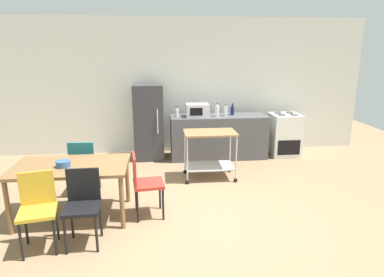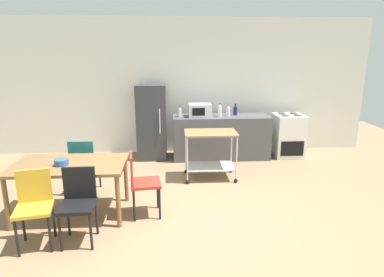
{
  "view_description": "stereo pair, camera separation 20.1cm",
  "coord_description": "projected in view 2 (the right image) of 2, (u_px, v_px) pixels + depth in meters",
  "views": [
    {
      "loc": [
        -0.34,
        -4.13,
        2.23
      ],
      "look_at": [
        0.2,
        1.2,
        0.8
      ],
      "focal_mm": 31.24,
      "sensor_mm": 36.0,
      "label": 1
    },
    {
      "loc": [
        -0.14,
        -4.15,
        2.23
      ],
      "look_at": [
        0.2,
        1.2,
        0.8
      ],
      "focal_mm": 31.24,
      "sensor_mm": 36.0,
      "label": 2
    }
  ],
  "objects": [
    {
      "name": "kitchen_counter",
      "position": [
        221.0,
        137.0,
        7.03
      ],
      "size": [
        2.0,
        0.64,
        0.9
      ],
      "primitive_type": "cube",
      "color": "#4C4C51",
      "rests_on": "ground_plane"
    },
    {
      "name": "kitchen_cart",
      "position": [
        210.0,
        147.0,
        5.85
      ],
      "size": [
        0.91,
        0.57,
        0.85
      ],
      "color": "olive",
      "rests_on": "ground_plane"
    },
    {
      "name": "chair_red",
      "position": [
        141.0,
        180.0,
        4.53
      ],
      "size": [
        0.44,
        0.44,
        0.89
      ],
      "rotation": [
        0.0,
        0.0,
        1.69
      ],
      "color": "#B72D23",
      "rests_on": "ground_plane"
    },
    {
      "name": "bottle_hot_sauce",
      "position": [
        179.0,
        113.0,
        6.82
      ],
      "size": [
        0.08,
        0.08,
        0.21
      ],
      "color": "silver",
      "rests_on": "kitchen_counter"
    },
    {
      "name": "refrigerator",
      "position": [
        152.0,
        122.0,
        6.95
      ],
      "size": [
        0.6,
        0.63,
        1.55
      ],
      "color": "#333338",
      "rests_on": "ground_plane"
    },
    {
      "name": "chair_black",
      "position": [
        78.0,
        200.0,
        3.93
      ],
      "size": [
        0.41,
        0.41,
        0.89
      ],
      "rotation": [
        0.0,
        0.0,
        0.02
      ],
      "color": "black",
      "rests_on": "ground_plane"
    },
    {
      "name": "microwave",
      "position": [
        200.0,
        110.0,
        6.82
      ],
      "size": [
        0.46,
        0.35,
        0.26
      ],
      "color": "silver",
      "rests_on": "kitchen_counter"
    },
    {
      "name": "bottle_soda",
      "position": [
        220.0,
        111.0,
        6.81
      ],
      "size": [
        0.08,
        0.08,
        0.27
      ],
      "color": "silver",
      "rests_on": "kitchen_counter"
    },
    {
      "name": "stove_oven",
      "position": [
        288.0,
        135.0,
        7.14
      ],
      "size": [
        0.6,
        0.61,
        0.92
      ],
      "color": "white",
      "rests_on": "ground_plane"
    },
    {
      "name": "fruit_bowl",
      "position": [
        62.0,
        162.0,
        4.41
      ],
      "size": [
        0.18,
        0.18,
        0.08
      ],
      "primitive_type": "cylinder",
      "color": "#33598C",
      "rests_on": "dining_table"
    },
    {
      "name": "chair_mustard",
      "position": [
        34.0,
        203.0,
        3.85
      ],
      "size": [
        0.47,
        0.47,
        0.89
      ],
      "rotation": [
        0.0,
        0.0,
        0.2
      ],
      "color": "gold",
      "rests_on": "ground_plane"
    },
    {
      "name": "bottle_olive_oil",
      "position": [
        228.0,
        111.0,
        6.89
      ],
      "size": [
        0.08,
        0.08,
        0.23
      ],
      "color": "silver",
      "rests_on": "kitchen_counter"
    },
    {
      "name": "ground_plane",
      "position": [
        183.0,
        217.0,
        4.58
      ],
      "size": [
        12.0,
        12.0,
        0.0
      ],
      "primitive_type": "plane",
      "color": "#8C7051"
    },
    {
      "name": "chair_teal",
      "position": [
        84.0,
        162.0,
        5.24
      ],
      "size": [
        0.41,
        0.41,
        0.89
      ],
      "rotation": [
        0.0,
        0.0,
        3.12
      ],
      "color": "#1E666B",
      "rests_on": "ground_plane"
    },
    {
      "name": "dining_table",
      "position": [
        70.0,
        169.0,
        4.51
      ],
      "size": [
        1.5,
        0.9,
        0.75
      ],
      "color": "brown",
      "rests_on": "ground_plane"
    },
    {
      "name": "back_wall",
      "position": [
        177.0,
        86.0,
        7.29
      ],
      "size": [
        8.4,
        0.12,
        2.9
      ],
      "primitive_type": "cube",
      "color": "silver",
      "rests_on": "ground_plane"
    },
    {
      "name": "bottle_sparkling_water",
      "position": [
        235.0,
        111.0,
        6.98
      ],
      "size": [
        0.08,
        0.08,
        0.24
      ],
      "color": "navy",
      "rests_on": "kitchen_counter"
    }
  ]
}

